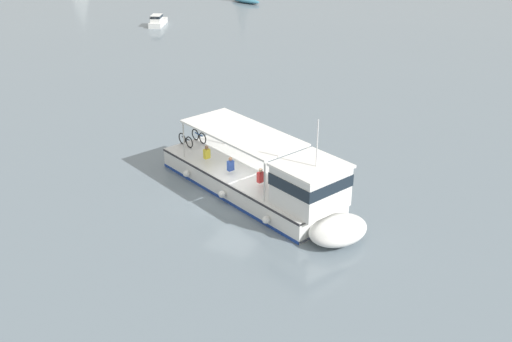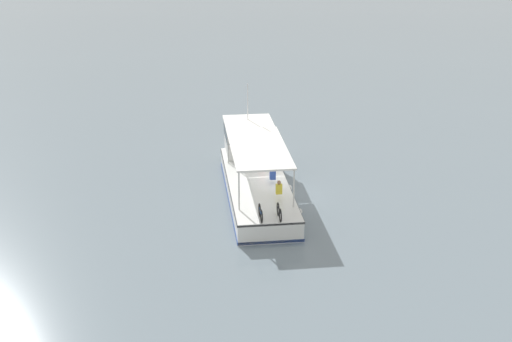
# 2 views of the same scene
# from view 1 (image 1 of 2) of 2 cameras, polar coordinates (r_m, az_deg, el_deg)

# --- Properties ---
(ground_plane) EXTENTS (400.00, 400.00, 0.00)m
(ground_plane) POSITION_cam_1_polar(r_m,az_deg,el_deg) (31.20, -2.02, -2.57)
(ground_plane) COLOR slate
(ferry_main) EXTENTS (7.57, 12.95, 5.32)m
(ferry_main) POSITION_cam_1_polar(r_m,az_deg,el_deg) (30.31, 1.24, -1.29)
(ferry_main) COLOR white
(ferry_main) RESTS_ON ground
(motorboat_outer_anchorage) EXTENTS (3.82, 2.59, 1.26)m
(motorboat_outer_anchorage) POSITION_cam_1_polar(r_m,az_deg,el_deg) (69.68, -9.06, 13.51)
(motorboat_outer_anchorage) COLOR white
(motorboat_outer_anchorage) RESTS_ON ground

